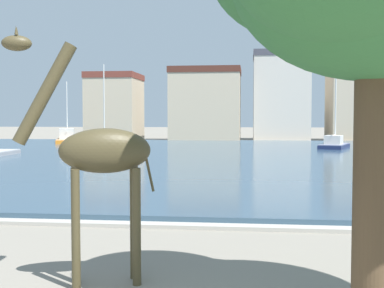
{
  "coord_description": "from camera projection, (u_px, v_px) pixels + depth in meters",
  "views": [
    {
      "loc": [
        1.5,
        -6.13,
        3.21
      ],
      "look_at": [
        -0.61,
        12.53,
        2.2
      ],
      "focal_mm": 47.67,
      "sensor_mm": 36.0,
      "label": 1
    }
  ],
  "objects": [
    {
      "name": "harbor_water",
      "position": [
        230.0,
        156.0,
        39.4
      ],
      "size": [
        87.8,
        49.45,
        0.28
      ],
      "primitive_type": "cube",
      "color": "#334C60",
      "rests_on": "ground"
    },
    {
      "name": "quay_edge_coping",
      "position": [
        196.0,
        226.0,
        14.63
      ],
      "size": [
        87.8,
        0.5,
        0.12
      ],
      "primitive_type": "cube",
      "color": "#ADA89E",
      "rests_on": "ground"
    },
    {
      "name": "giraffe_statue",
      "position": [
        97.0,
        156.0,
        9.62
      ],
      "size": [
        2.7,
        1.34,
        4.84
      ],
      "color": "#4C4228",
      "rests_on": "ground"
    },
    {
      "name": "sailboat_navy",
      "position": [
        335.0,
        145.0,
        47.94
      ],
      "size": [
        3.83,
        6.32,
        8.86
      ],
      "color": "navy",
      "rests_on": "ground"
    },
    {
      "name": "sailboat_orange",
      "position": [
        67.0,
        140.0,
        58.31
      ],
      "size": [
        4.41,
        8.04,
        7.23
      ],
      "color": "orange",
      "rests_on": "ground"
    },
    {
      "name": "sailboat_teal",
      "position": [
        104.0,
        143.0,
        53.68
      ],
      "size": [
        4.38,
        8.85,
        8.68
      ],
      "color": "teal",
      "rests_on": "ground"
    },
    {
      "name": "townhouse_wide_warehouse",
      "position": [
        115.0,
        107.0,
        68.71
      ],
      "size": [
        6.58,
        7.87,
        9.01
      ],
      "color": "#C6B293",
      "rests_on": "ground"
    },
    {
      "name": "townhouse_tall_gabled",
      "position": [
        206.0,
        105.0,
        66.22
      ],
      "size": [
        9.07,
        7.5,
        9.49
      ],
      "color": "#C6B293",
      "rests_on": "ground"
    },
    {
      "name": "townhouse_corner_house",
      "position": [
        281.0,
        96.0,
        67.98
      ],
      "size": [
        7.35,
        7.71,
        11.79
      ],
      "color": "beige",
      "rests_on": "ground"
    },
    {
      "name": "townhouse_end_terrace",
      "position": [
        361.0,
        104.0,
        66.51
      ],
      "size": [
        8.28,
        7.67,
        9.83
      ],
      "color": "#C6B293",
      "rests_on": "ground"
    }
  ]
}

